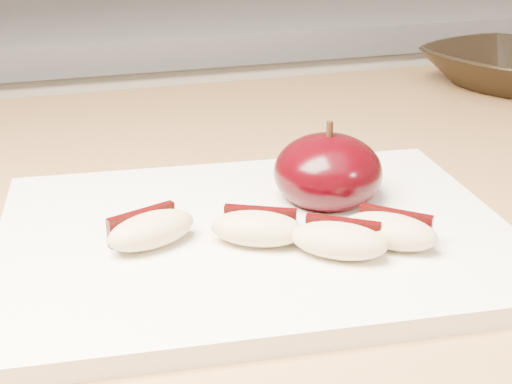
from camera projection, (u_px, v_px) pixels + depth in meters
name	position (u px, v px, depth m)	size (l,w,h in m)	color
back_cabinet	(102.00, 265.00, 1.31)	(2.40, 0.62, 0.94)	silver
cutting_board	(256.00, 237.00, 0.46)	(0.32, 0.24, 0.01)	white
apple_half	(328.00, 172.00, 0.49)	(0.08, 0.08, 0.06)	black
apple_wedge_a	(150.00, 229.00, 0.43)	(0.06, 0.05, 0.02)	#CEB382
apple_wedge_b	(257.00, 228.00, 0.43)	(0.06, 0.05, 0.02)	#CEB382
apple_wedge_c	(339.00, 240.00, 0.42)	(0.06, 0.06, 0.02)	#CEB382
apple_wedge_d	(391.00, 230.00, 0.43)	(0.06, 0.06, 0.02)	#CEB382
bowl	(507.00, 68.00, 0.82)	(0.18, 0.18, 0.04)	black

